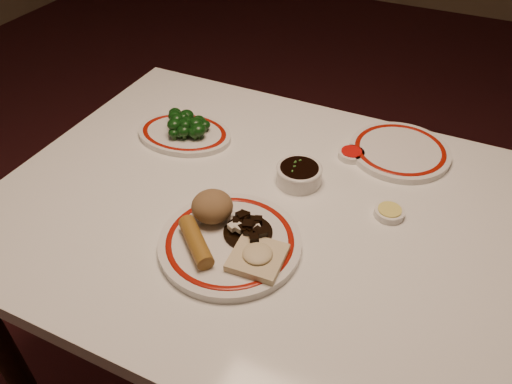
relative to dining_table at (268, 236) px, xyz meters
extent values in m
plane|color=black|center=(0.00, 0.00, -0.66)|extent=(7.00, 7.00, 0.00)
cube|color=white|center=(0.00, 0.00, 0.07)|extent=(1.20, 0.90, 0.04)
cylinder|color=black|center=(-0.54, -0.39, -0.30)|extent=(0.06, 0.06, 0.71)
cylinder|color=black|center=(-0.54, 0.39, -0.30)|extent=(0.06, 0.06, 0.71)
cylinder|color=black|center=(0.54, 0.39, -0.30)|extent=(0.06, 0.06, 0.71)
cylinder|color=white|center=(-0.02, -0.14, 0.10)|extent=(0.36, 0.36, 0.02)
torus|color=maroon|center=(-0.02, -0.14, 0.11)|extent=(0.31, 0.31, 0.00)
ellipsoid|color=olive|center=(-0.08, -0.10, 0.14)|extent=(0.09, 0.09, 0.06)
cylinder|color=olive|center=(-0.07, -0.19, 0.13)|extent=(0.11, 0.11, 0.03)
cube|color=beige|center=(0.05, -0.17, 0.12)|extent=(0.10, 0.10, 0.02)
ellipsoid|color=beige|center=(0.05, -0.17, 0.13)|extent=(0.06, 0.06, 0.02)
cylinder|color=black|center=(0.00, -0.11, 0.11)|extent=(0.10, 0.10, 0.00)
cube|color=black|center=(0.02, -0.12, 0.12)|extent=(0.02, 0.02, 0.02)
cube|color=black|center=(-0.02, -0.09, 0.13)|extent=(0.03, 0.03, 0.02)
cube|color=black|center=(0.01, -0.12, 0.12)|extent=(0.02, 0.02, 0.02)
cube|color=black|center=(0.01, -0.11, 0.12)|extent=(0.02, 0.02, 0.02)
cube|color=black|center=(-0.02, -0.10, 0.12)|extent=(0.03, 0.03, 0.02)
cube|color=black|center=(0.03, -0.13, 0.12)|extent=(0.02, 0.02, 0.02)
cube|color=black|center=(0.03, -0.13, 0.13)|extent=(0.02, 0.02, 0.02)
cube|color=black|center=(0.00, -0.11, 0.13)|extent=(0.02, 0.02, 0.02)
cube|color=black|center=(0.01, -0.12, 0.12)|extent=(0.02, 0.02, 0.01)
cube|color=black|center=(0.00, -0.12, 0.12)|extent=(0.03, 0.03, 0.02)
cube|color=black|center=(0.03, -0.11, 0.13)|extent=(0.02, 0.02, 0.02)
cube|color=black|center=(0.04, -0.11, 0.13)|extent=(0.03, 0.03, 0.02)
cube|color=black|center=(-0.02, -0.09, 0.12)|extent=(0.02, 0.02, 0.02)
cube|color=black|center=(0.01, -0.08, 0.13)|extent=(0.02, 0.02, 0.02)
cube|color=black|center=(0.00, -0.11, 0.13)|extent=(0.02, 0.02, 0.02)
cube|color=black|center=(0.01, -0.10, 0.12)|extent=(0.02, 0.02, 0.02)
cube|color=beige|center=(0.02, -0.11, 0.13)|extent=(0.02, 0.02, 0.01)
cube|color=beige|center=(-0.01, -0.12, 0.13)|extent=(0.02, 0.02, 0.01)
cube|color=beige|center=(-0.02, -0.12, 0.13)|extent=(0.02, 0.02, 0.01)
torus|color=maroon|center=(-0.31, 0.15, 0.11)|extent=(0.23, 0.23, 0.00)
cylinder|color=#23471C|center=(-0.30, 0.17, 0.11)|extent=(0.01, 0.01, 0.01)
ellipsoid|color=#0D370E|center=(-0.30, 0.17, 0.13)|extent=(0.04, 0.04, 0.03)
cylinder|color=#23471C|center=(-0.31, 0.11, 0.11)|extent=(0.01, 0.01, 0.01)
ellipsoid|color=#0D370E|center=(-0.31, 0.11, 0.13)|extent=(0.03, 0.03, 0.02)
cylinder|color=#23471C|center=(-0.29, 0.13, 0.11)|extent=(0.01, 0.01, 0.01)
ellipsoid|color=#0D370E|center=(-0.29, 0.13, 0.13)|extent=(0.04, 0.04, 0.03)
cylinder|color=#23471C|center=(-0.32, 0.15, 0.11)|extent=(0.01, 0.01, 0.01)
ellipsoid|color=#0D370E|center=(-0.32, 0.15, 0.13)|extent=(0.03, 0.03, 0.02)
cylinder|color=#23471C|center=(-0.30, 0.16, 0.11)|extent=(0.01, 0.01, 0.01)
ellipsoid|color=#0D370E|center=(-0.30, 0.16, 0.13)|extent=(0.03, 0.03, 0.02)
cylinder|color=#23471C|center=(-0.35, 0.19, 0.11)|extent=(0.01, 0.01, 0.02)
ellipsoid|color=#0D370E|center=(-0.35, 0.19, 0.13)|extent=(0.03, 0.03, 0.03)
cylinder|color=#23471C|center=(-0.30, 0.12, 0.11)|extent=(0.01, 0.01, 0.01)
ellipsoid|color=#0D370E|center=(-0.30, 0.12, 0.13)|extent=(0.03, 0.03, 0.03)
cylinder|color=#23471C|center=(-0.28, 0.19, 0.11)|extent=(0.01, 0.01, 0.01)
ellipsoid|color=#0D370E|center=(-0.28, 0.19, 0.13)|extent=(0.03, 0.03, 0.03)
cylinder|color=#23471C|center=(-0.33, 0.17, 0.11)|extent=(0.01, 0.01, 0.01)
ellipsoid|color=#0D370E|center=(-0.33, 0.17, 0.13)|extent=(0.03, 0.03, 0.02)
cylinder|color=#23471C|center=(-0.32, 0.19, 0.11)|extent=(0.01, 0.01, 0.01)
ellipsoid|color=#0D370E|center=(-0.32, 0.19, 0.13)|extent=(0.04, 0.04, 0.03)
cylinder|color=#23471C|center=(-0.28, 0.18, 0.11)|extent=(0.01, 0.01, 0.01)
ellipsoid|color=#0D370E|center=(-0.28, 0.18, 0.13)|extent=(0.03, 0.03, 0.03)
cylinder|color=#23471C|center=(-0.28, 0.16, 0.11)|extent=(0.01, 0.01, 0.01)
ellipsoid|color=#0D370E|center=(-0.28, 0.16, 0.13)|extent=(0.03, 0.03, 0.03)
cylinder|color=#23471C|center=(-0.26, 0.14, 0.11)|extent=(0.01, 0.01, 0.01)
ellipsoid|color=#0D370E|center=(-0.26, 0.14, 0.13)|extent=(0.04, 0.04, 0.03)
cylinder|color=#23471C|center=(-0.26, 0.18, 0.11)|extent=(0.01, 0.01, 0.01)
ellipsoid|color=#0D370E|center=(-0.26, 0.18, 0.13)|extent=(0.03, 0.03, 0.02)
cylinder|color=#23471C|center=(-0.28, 0.16, 0.11)|extent=(0.01, 0.01, 0.01)
ellipsoid|color=#0D370E|center=(-0.28, 0.16, 0.13)|extent=(0.04, 0.04, 0.03)
cylinder|color=#23471C|center=(-0.27, 0.14, 0.11)|extent=(0.01, 0.01, 0.01)
ellipsoid|color=#0D370E|center=(-0.27, 0.14, 0.13)|extent=(0.03, 0.03, 0.03)
cylinder|color=#23471C|center=(-0.28, 0.15, 0.11)|extent=(0.01, 0.01, 0.01)
ellipsoid|color=#0D370E|center=(-0.28, 0.15, 0.13)|extent=(0.03, 0.03, 0.03)
ellipsoid|color=#0D370E|center=(-0.29, 0.13, 0.15)|extent=(0.03, 0.03, 0.02)
ellipsoid|color=#0D370E|center=(-0.32, 0.17, 0.14)|extent=(0.02, 0.02, 0.02)
ellipsoid|color=#0D370E|center=(-0.30, 0.14, 0.14)|extent=(0.02, 0.02, 0.02)
ellipsoid|color=#0D370E|center=(-0.33, 0.16, 0.14)|extent=(0.04, 0.04, 0.03)
ellipsoid|color=#0D370E|center=(-0.32, 0.15, 0.14)|extent=(0.03, 0.03, 0.03)
ellipsoid|color=#0D370E|center=(-0.32, 0.13, 0.14)|extent=(0.04, 0.04, 0.03)
ellipsoid|color=#0D370E|center=(-0.32, 0.14, 0.15)|extent=(0.03, 0.03, 0.02)
ellipsoid|color=#0D370E|center=(-0.31, 0.14, 0.14)|extent=(0.03, 0.03, 0.02)
cylinder|color=white|center=(0.03, 0.11, 0.11)|extent=(0.10, 0.10, 0.04)
cylinder|color=black|center=(0.03, 0.11, 0.13)|extent=(0.09, 0.09, 0.00)
cylinder|color=white|center=(0.11, 0.25, 0.10)|extent=(0.06, 0.06, 0.02)
cylinder|color=#B90F0B|center=(0.11, 0.25, 0.11)|extent=(0.05, 0.05, 0.00)
cylinder|color=white|center=(0.24, 0.08, 0.10)|extent=(0.06, 0.06, 0.02)
cylinder|color=#E9DC60|center=(0.24, 0.08, 0.11)|extent=(0.05, 0.05, 0.00)
cylinder|color=white|center=(0.21, 0.31, 0.10)|extent=(0.26, 0.26, 0.02)
torus|color=maroon|center=(0.21, 0.31, 0.11)|extent=(0.23, 0.23, 0.00)
camera|label=1|loc=(0.32, -0.74, 0.82)|focal=35.00mm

